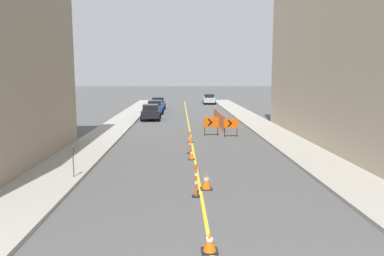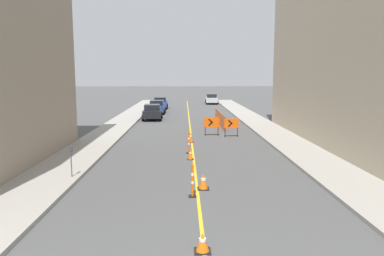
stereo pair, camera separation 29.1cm
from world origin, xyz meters
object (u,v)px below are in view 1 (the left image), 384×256
object	(u,v)px
traffic_cone_third	(192,154)
parked_car_curb_near	(151,112)
traffic_cone_second	(206,181)
parked_car_curb_far	(158,103)
parked_car_curb_mid	(155,107)
traffic_cone_fourth	(191,137)
arrow_barricade_secondary	(231,124)
delineator_post_front	(196,183)
parking_meter_near_curb	(73,155)
arrow_barricade_primary	(211,123)
delineator_post_rear	(190,144)
traffic_cone_nearest	(210,242)
parked_car_opposite_side	(209,99)

from	to	relation	value
traffic_cone_third	parked_car_curb_near	xyz separation A→B (m)	(-3.62, 18.52, 0.51)
traffic_cone_second	parked_car_curb_far	world-z (taller)	parked_car_curb_far
parked_car_curb_mid	parked_car_curb_far	size ratio (longest dim) A/B	1.00
traffic_cone_fourth	arrow_barricade_secondary	distance (m)	3.83
delineator_post_front	parking_meter_near_curb	world-z (taller)	parking_meter_near_curb
arrow_barricade_primary	parked_car_curb_mid	size ratio (longest dim) A/B	0.33
parked_car_curb_far	delineator_post_rear	bearing A→B (deg)	-84.15
parked_car_curb_mid	parked_car_curb_far	bearing A→B (deg)	90.61
traffic_cone_third	delineator_post_front	bearing A→B (deg)	-90.27
delineator_post_rear	arrow_barricade_secondary	size ratio (longest dim) A/B	0.94
traffic_cone_fourth	traffic_cone_nearest	bearing A→B (deg)	-89.91
parked_car_opposite_side	arrow_barricade_secondary	bearing A→B (deg)	-88.73
parked_car_curb_mid	arrow_barricade_primary	bearing A→B (deg)	-71.85
traffic_cone_nearest	delineator_post_front	size ratio (longest dim) A/B	0.41
parked_car_opposite_side	traffic_cone_second	bearing A→B (deg)	-91.73
traffic_cone_nearest	delineator_post_rear	world-z (taller)	delineator_post_rear
traffic_cone_third	arrow_barricade_primary	bearing A→B (deg)	77.73
traffic_cone_nearest	parking_meter_near_curb	bearing A→B (deg)	128.30
delineator_post_rear	parking_meter_near_curb	bearing A→B (deg)	-133.17
traffic_cone_fourth	delineator_post_front	xyz separation A→B (m)	(-0.14, -11.46, 0.20)
delineator_post_rear	parking_meter_near_curb	distance (m)	7.64
traffic_cone_fourth	parked_car_curb_far	distance (m)	26.25
delineator_post_front	parked_car_curb_near	size ratio (longest dim) A/B	0.29
arrow_barricade_secondary	parking_meter_near_curb	distance (m)	14.10
parked_car_curb_near	parking_meter_near_curb	world-z (taller)	parked_car_curb_near
parked_car_curb_near	parked_car_curb_mid	size ratio (longest dim) A/B	1.01
traffic_cone_second	arrow_barricade_primary	distance (m)	13.44
delineator_post_front	delineator_post_rear	world-z (taller)	delineator_post_rear
delineator_post_rear	parking_meter_near_curb	xyz separation A→B (m)	(-5.22, -5.56, 0.55)
parked_car_curb_near	parked_car_curb_mid	world-z (taller)	same
traffic_cone_nearest	delineator_post_rear	xyz separation A→B (m)	(-0.20, 12.42, 0.32)
parked_car_curb_mid	parking_meter_near_curb	bearing A→B (deg)	-92.91
parked_car_curb_mid	parking_meter_near_curb	size ratio (longest dim) A/B	3.13
delineator_post_front	parked_car_opposite_side	bearing A→B (deg)	84.92
delineator_post_front	parked_car_curb_mid	distance (m)	31.24
traffic_cone_second	delineator_post_front	xyz separation A→B (m)	(-0.46, -0.96, 0.24)
arrow_barricade_secondary	parked_car_curb_near	distance (m)	13.03
delineator_post_front	parked_car_curb_far	bearing A→B (deg)	95.44
arrow_barricade_primary	traffic_cone_fourth	bearing A→B (deg)	-123.27
arrow_barricade_primary	parking_meter_near_curb	size ratio (longest dim) A/B	1.03
traffic_cone_fourth	parking_meter_near_curb	distance (m)	10.58
traffic_cone_nearest	traffic_cone_third	xyz separation A→B (m)	(-0.13, 10.77, 0.03)
arrow_barricade_primary	parked_car_curb_mid	world-z (taller)	parked_car_curb_mid
delineator_post_front	traffic_cone_third	bearing A→B (deg)	89.73
arrow_barricade_secondary	parking_meter_near_curb	xyz separation A→B (m)	(-8.43, -11.30, 0.15)
parked_car_curb_near	traffic_cone_second	bearing A→B (deg)	-82.56
traffic_cone_third	parked_car_curb_far	distance (m)	31.35
traffic_cone_fourth	parked_car_curb_near	xyz separation A→B (m)	(-3.73, 13.37, 0.44)
parked_car_opposite_side	traffic_cone_third	bearing A→B (deg)	-92.96
parked_car_curb_mid	parking_meter_near_curb	xyz separation A→B (m)	(-1.70, -28.63, 0.33)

